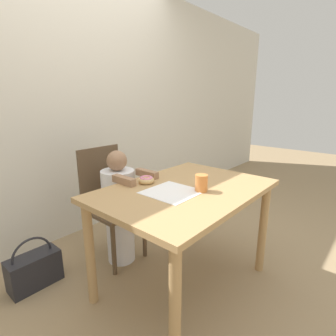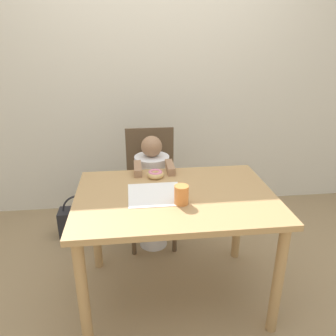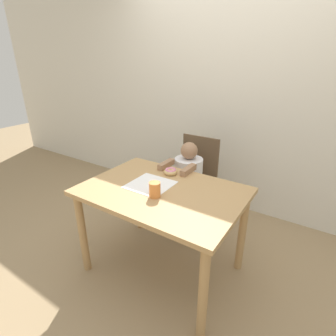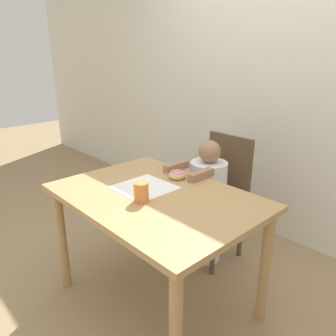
% 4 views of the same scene
% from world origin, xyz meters
% --- Properties ---
extents(ground_plane, '(12.00, 12.00, 0.00)m').
position_xyz_m(ground_plane, '(0.00, 0.00, 0.00)').
color(ground_plane, '#997F5B').
extents(wall_back, '(8.00, 0.05, 2.50)m').
position_xyz_m(wall_back, '(0.00, 1.32, 1.25)').
color(wall_back, silver).
rests_on(wall_back, ground_plane).
extents(dining_table, '(1.17, 0.82, 0.74)m').
position_xyz_m(dining_table, '(0.00, 0.00, 0.64)').
color(dining_table, tan).
rests_on(dining_table, ground_plane).
extents(chair, '(0.39, 0.39, 0.93)m').
position_xyz_m(chair, '(-0.10, 0.70, 0.47)').
color(chair, brown).
rests_on(chair, ground_plane).
extents(child_figure, '(0.27, 0.44, 0.93)m').
position_xyz_m(child_figure, '(-0.10, 0.58, 0.46)').
color(child_figure, white).
rests_on(child_figure, ground_plane).
extents(donut, '(0.11, 0.11, 0.05)m').
position_xyz_m(donut, '(-0.10, 0.27, 0.77)').
color(donut, '#DBB270').
rests_on(donut, dining_table).
extents(napkin, '(0.32, 0.32, 0.00)m').
position_xyz_m(napkin, '(-0.12, 0.01, 0.74)').
color(napkin, white).
rests_on(napkin, dining_table).
extents(handbag, '(0.35, 0.16, 0.38)m').
position_xyz_m(handbag, '(-0.71, 0.80, 0.13)').
color(handbag, '#232328').
rests_on(handbag, ground_plane).
extents(cup, '(0.08, 0.08, 0.11)m').
position_xyz_m(cup, '(0.02, -0.12, 0.80)').
color(cup, orange).
rests_on(cup, dining_table).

